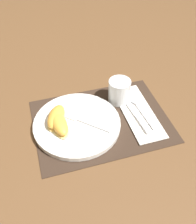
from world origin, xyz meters
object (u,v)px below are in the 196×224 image
(plate, at_px, (77,123))
(knife, at_px, (135,113))
(citrus_wedge_0, at_px, (56,117))
(spoon, at_px, (137,103))
(juice_glass, at_px, (119,92))
(fork, at_px, (79,119))
(citrus_wedge_1, at_px, (58,122))

(plate, relative_size, knife, 1.33)
(citrus_wedge_0, bearing_deg, spoon, 2.09)
(juice_glass, height_order, knife, juice_glass)
(knife, relative_size, spoon, 1.13)
(knife, height_order, fork, fork)
(knife, bearing_deg, citrus_wedge_1, 178.83)
(juice_glass, bearing_deg, knife, -70.81)
(fork, xyz_separation_m, citrus_wedge_1, (-0.06, -0.01, 0.01))
(juice_glass, height_order, citrus_wedge_1, juice_glass)
(spoon, distance_m, citrus_wedge_1, 0.27)
(juice_glass, distance_m, knife, 0.09)
(fork, relative_size, citrus_wedge_0, 1.32)
(juice_glass, relative_size, knife, 0.40)
(plate, relative_size, citrus_wedge_1, 2.18)
(spoon, height_order, citrus_wedge_1, citrus_wedge_1)
(plate, height_order, citrus_wedge_1, citrus_wedge_1)
(citrus_wedge_1, bearing_deg, fork, 6.44)
(juice_glass, xyz_separation_m, spoon, (0.05, -0.04, -0.03))
(knife, bearing_deg, citrus_wedge_0, 173.46)
(spoon, relative_size, fork, 1.19)
(juice_glass, relative_size, fork, 0.54)
(plate, height_order, fork, fork)
(plate, bearing_deg, knife, -2.37)
(citrus_wedge_0, bearing_deg, juice_glass, 12.54)
(juice_glass, height_order, fork, juice_glass)
(fork, bearing_deg, citrus_wedge_1, -173.56)
(knife, height_order, citrus_wedge_1, citrus_wedge_1)
(juice_glass, bearing_deg, fork, -157.14)
(plate, distance_m, juice_glass, 0.18)
(juice_glass, relative_size, spoon, 0.45)
(juice_glass, height_order, spoon, juice_glass)
(knife, relative_size, citrus_wedge_1, 1.64)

